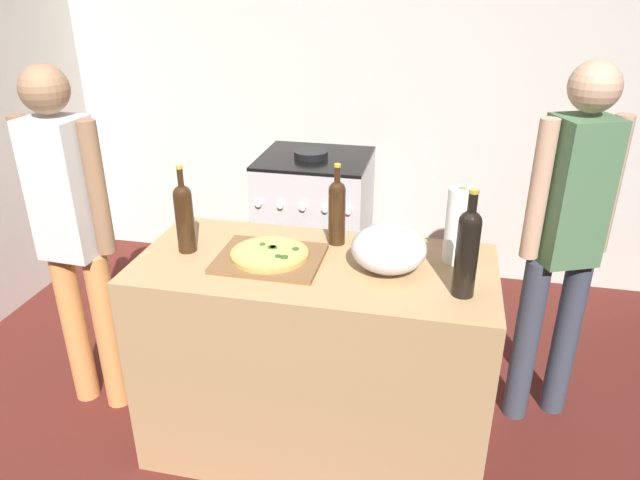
# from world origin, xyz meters

# --- Properties ---
(ground_plane) EXTENTS (4.38, 3.10, 0.02)m
(ground_plane) POSITION_xyz_m (0.00, 1.25, -0.01)
(ground_plane) COLOR #511E19
(kitchen_wall_rear) EXTENTS (4.38, 0.10, 2.60)m
(kitchen_wall_rear) POSITION_xyz_m (0.00, 2.55, 1.30)
(kitchen_wall_rear) COLOR beige
(kitchen_wall_rear) RESTS_ON ground_plane
(counter) EXTENTS (1.38, 0.64, 0.90)m
(counter) POSITION_xyz_m (0.17, 0.74, 0.45)
(counter) COLOR tan
(counter) RESTS_ON ground_plane
(cutting_board) EXTENTS (0.40, 0.32, 0.02)m
(cutting_board) POSITION_xyz_m (0.00, 0.72, 0.91)
(cutting_board) COLOR brown
(cutting_board) RESTS_ON counter
(pizza) EXTENTS (0.30, 0.30, 0.03)m
(pizza) POSITION_xyz_m (0.01, 0.72, 0.93)
(pizza) COLOR tan
(pizza) RESTS_ON cutting_board
(mixing_bowl) EXTENTS (0.28, 0.28, 0.17)m
(mixing_bowl) POSITION_xyz_m (0.45, 0.75, 0.98)
(mixing_bowl) COLOR #B2B2B7
(mixing_bowl) RESTS_ON counter
(paper_towel_roll) EXTENTS (0.10, 0.10, 0.30)m
(paper_towel_roll) POSITION_xyz_m (0.70, 0.88, 1.05)
(paper_towel_roll) COLOR white
(paper_towel_roll) RESTS_ON counter
(wine_bottle_green) EXTENTS (0.07, 0.07, 0.34)m
(wine_bottle_green) POSITION_xyz_m (0.22, 0.94, 1.05)
(wine_bottle_green) COLOR #331E0F
(wine_bottle_green) RESTS_ON counter
(wine_bottle_amber) EXTENTS (0.08, 0.08, 0.39)m
(wine_bottle_amber) POSITION_xyz_m (0.73, 0.62, 1.07)
(wine_bottle_amber) COLOR black
(wine_bottle_amber) RESTS_ON counter
(wine_bottle_clear) EXTENTS (0.07, 0.07, 0.35)m
(wine_bottle_clear) POSITION_xyz_m (-0.35, 0.74, 1.05)
(wine_bottle_clear) COLOR #331E0F
(wine_bottle_clear) RESTS_ON counter
(stove) EXTENTS (0.67, 0.63, 0.92)m
(stove) POSITION_xyz_m (-0.15, 2.15, 0.44)
(stove) COLOR #B7B7BC
(stove) RESTS_ON ground_plane
(person_in_stripes) EXTENTS (0.40, 0.21, 1.60)m
(person_in_stripes) POSITION_xyz_m (-0.91, 0.80, 0.92)
(person_in_stripes) COLOR #D88C4C
(person_in_stripes) RESTS_ON ground_plane
(person_in_red) EXTENTS (0.37, 0.27, 1.63)m
(person_in_red) POSITION_xyz_m (1.15, 1.17, 0.94)
(person_in_red) COLOR #383D4C
(person_in_red) RESTS_ON ground_plane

